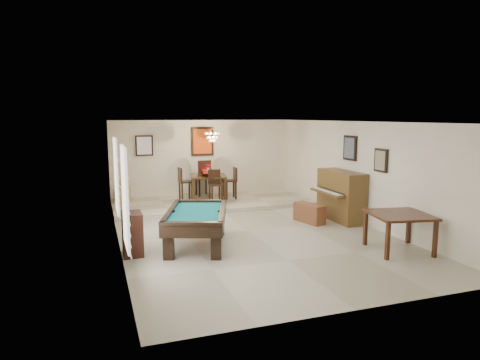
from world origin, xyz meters
TOP-DOWN VIEW (x-y plane):
  - ground_plane at (0.00, 0.00)m, footprint 6.00×9.00m
  - wall_back at (0.00, 4.50)m, footprint 6.00×0.04m
  - wall_front at (0.00, -4.50)m, footprint 6.00×0.04m
  - wall_left at (-3.00, 0.00)m, footprint 0.04×9.00m
  - wall_right at (3.00, 0.00)m, footprint 0.04×9.00m
  - ceiling at (0.00, 0.00)m, footprint 6.00×9.00m
  - dining_step at (0.00, 3.25)m, footprint 6.00×2.50m
  - window_left_front at (-2.97, -2.20)m, footprint 0.06×1.00m
  - window_left_rear at (-2.97, 0.60)m, footprint 0.06×1.00m
  - pool_table at (-1.44, -0.75)m, footprint 1.82×2.46m
  - square_table at (2.38, -2.45)m, footprint 1.32×1.32m
  - upright_piano at (2.54, 0.23)m, footprint 0.88×1.57m
  - piano_bench at (1.78, 0.25)m, footprint 0.56×0.93m
  - apothecary_chest at (-2.78, -0.94)m, footprint 0.38×0.57m
  - dining_table at (-0.08, 3.44)m, footprint 1.28×1.28m
  - flower_vase at (-0.08, 3.44)m, footprint 0.16×0.16m
  - dining_chair_south at (-0.03, 2.74)m, footprint 0.38×0.38m
  - dining_chair_north at (-0.06, 4.23)m, footprint 0.47×0.47m
  - dining_chair_west at (-0.79, 3.46)m, footprint 0.41×0.41m
  - dining_chair_east at (0.64, 3.44)m, footprint 0.40×0.40m
  - corner_bench at (-2.62, 4.03)m, footprint 0.41×0.51m
  - chandelier at (0.00, 3.20)m, footprint 0.44×0.44m
  - back_painting at (0.00, 4.46)m, footprint 0.75×0.06m
  - back_mirror at (-1.90, 4.46)m, footprint 0.55×0.06m
  - right_picture_upper at (2.96, 0.30)m, footprint 0.06×0.55m
  - right_picture_lower at (2.96, -1.00)m, footprint 0.06×0.45m

SIDE VIEW (x-z plane):
  - ground_plane at x=0.00m, z-range -0.02..0.00m
  - dining_step at x=0.00m, z-range 0.00..0.12m
  - piano_bench at x=1.78m, z-range 0.00..0.49m
  - corner_bench at x=-2.62m, z-range 0.12..0.57m
  - pool_table at x=-1.44m, z-range 0.00..0.73m
  - square_table at x=2.38m, z-range 0.00..0.78m
  - apothecary_chest at x=-2.78m, z-range 0.00..0.85m
  - dining_table at x=-0.08m, z-range 0.12..1.02m
  - dining_chair_east at x=0.64m, z-range 0.12..1.12m
  - dining_chair_south at x=-0.03m, z-range 0.12..1.14m
  - dining_chair_west at x=-0.79m, z-range 0.12..1.17m
  - upright_piano at x=2.54m, z-range 0.00..1.31m
  - dining_chair_north at x=-0.06m, z-range 0.12..1.31m
  - flower_vase at x=-0.08m, z-range 1.02..1.25m
  - wall_back at x=0.00m, z-range 0.00..2.60m
  - wall_front at x=0.00m, z-range 0.00..2.60m
  - wall_left at x=-3.00m, z-range 0.00..2.60m
  - wall_right at x=3.00m, z-range 0.00..2.60m
  - window_left_front at x=-2.97m, z-range 0.55..2.25m
  - window_left_rear at x=-2.97m, z-range 0.55..2.25m
  - right_picture_lower at x=2.96m, z-range 1.42..1.98m
  - back_mirror at x=-1.90m, z-range 1.48..2.12m
  - back_painting at x=0.00m, z-range 1.42..2.38m
  - right_picture_upper at x=2.96m, z-range 1.57..2.23m
  - chandelier at x=0.00m, z-range 1.90..2.50m
  - ceiling at x=0.00m, z-range 2.58..2.62m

